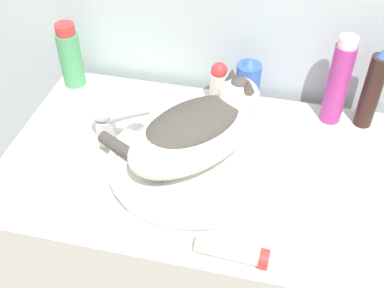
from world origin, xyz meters
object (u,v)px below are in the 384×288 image
object	(u,v)px
deodorant_stick	(220,84)
shampoo_bottle_tall	(338,82)
spray_bottle_trigger	(248,85)
cream_tube	(233,252)
hairspray_can_black	(372,91)
faucet	(108,116)
mouthwash_bottle	(70,56)
cat	(197,129)

from	to	relation	value
deodorant_stick	shampoo_bottle_tall	bearing A→B (deg)	-0.00
spray_bottle_trigger	cream_tube	bearing A→B (deg)	-84.70
deodorant_stick	hairspray_can_black	bearing A→B (deg)	-0.00
shampoo_bottle_tall	faucet	bearing A→B (deg)	-156.93
shampoo_bottle_tall	deodorant_stick	bearing A→B (deg)	180.00
mouthwash_bottle	cream_tube	xyz separation A→B (m)	(0.53, -0.47, -0.07)
faucet	spray_bottle_trigger	distance (m)	0.37
spray_bottle_trigger	cream_tube	distance (m)	0.48
mouthwash_bottle	faucet	bearing A→B (deg)	-49.32
faucet	cream_tube	xyz separation A→B (m)	(0.34, -0.25, -0.07)
faucet	cat	bearing A→B (deg)	2.90
faucet	mouthwash_bottle	xyz separation A→B (m)	(-0.19, 0.22, 0.00)
cat	spray_bottle_trigger	distance (m)	0.27
hairspray_can_black	mouthwash_bottle	bearing A→B (deg)	180.00
deodorant_stick	hairspray_can_black	distance (m)	0.37
faucet	hairspray_can_black	size ratio (longest dim) A/B	0.77
mouthwash_bottle	shampoo_bottle_tall	distance (m)	0.70
mouthwash_bottle	deodorant_stick	bearing A→B (deg)	0.00
spray_bottle_trigger	cat	bearing A→B (deg)	-106.87
mouthwash_bottle	spray_bottle_trigger	xyz separation A→B (m)	(0.48, 0.00, -0.02)
mouthwash_bottle	hairspray_can_black	size ratio (longest dim) A/B	0.84
shampoo_bottle_tall	cream_tube	world-z (taller)	shampoo_bottle_tall
spray_bottle_trigger	hairspray_can_black	bearing A→B (deg)	-0.00
shampoo_bottle_tall	spray_bottle_trigger	xyz separation A→B (m)	(-0.22, 0.00, -0.05)
cat	shampoo_bottle_tall	distance (m)	0.39
mouthwash_bottle	cream_tube	world-z (taller)	mouthwash_bottle
mouthwash_bottle	hairspray_can_black	bearing A→B (deg)	0.00
spray_bottle_trigger	cream_tube	size ratio (longest dim) A/B	1.06
spray_bottle_trigger	hairspray_can_black	distance (m)	0.30
deodorant_stick	spray_bottle_trigger	distance (m)	0.07
cat	spray_bottle_trigger	bearing A→B (deg)	21.94
cat	cream_tube	distance (m)	0.27
mouthwash_bottle	shampoo_bottle_tall	bearing A→B (deg)	0.00
cat	cream_tube	size ratio (longest dim) A/B	2.68
cream_tube	deodorant_stick	bearing A→B (deg)	103.75
faucet	hairspray_can_black	bearing A→B (deg)	31.51
faucet	hairspray_can_black	xyz separation A→B (m)	(0.60, 0.22, 0.02)
faucet	deodorant_stick	distance (m)	0.31
cat	hairspray_can_black	bearing A→B (deg)	-17.38
cat	spray_bottle_trigger	world-z (taller)	cat
cat	faucet	size ratio (longest dim) A/B	2.31
deodorant_stick	mouthwash_bottle	size ratio (longest dim) A/B	0.68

